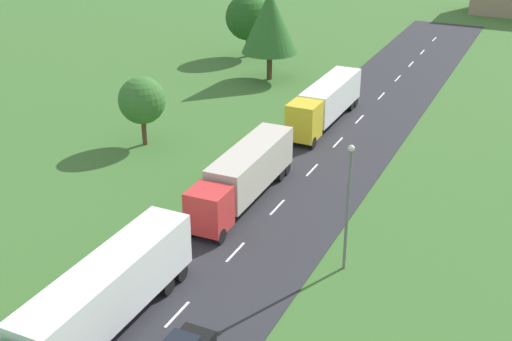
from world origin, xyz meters
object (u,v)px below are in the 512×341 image
Objects in this scene: lamppost_second at (348,202)px; truck_second at (244,174)px; truck_third at (326,102)px; truck_lead at (96,302)px; tree_birch at (248,17)px; tree_maple at (142,101)px; tree_oak at (270,22)px.

truck_second is at bearing 150.21° from lamppost_second.
truck_lead is at bearing -89.87° from truck_third.
lamppost_second reaches higher than truck_third.
truck_second is 1.66× the size of tree_birch.
lamppost_second is 1.04× the size of tree_birch.
tree_maple reaches higher than truck_lead.
lamppost_second is at bearing -57.52° from tree_birch.
truck_third is 1.67× the size of lamppost_second.
truck_second is 16.77m from truck_third.
truck_lead is at bearing -76.76° from tree_oak.
truck_lead is 54.05m from tree_birch.
lamppost_second reaches higher than tree_birch.
truck_second is 0.96× the size of truck_third.
tree_birch reaches higher than truck_second.
lamppost_second reaches higher than truck_lead.
tree_oak is (-19.25, 32.42, 1.95)m from lamppost_second.
truck_third is (-0.07, 33.19, -0.08)m from truck_lead.
tree_maple is at bearing -137.87° from truck_third.
tree_oak is at bearing 103.24° from truck_lead.
tree_birch reaches higher than tree_maple.
lamppost_second is (8.97, 11.28, 2.14)m from truck_lead.
tree_birch is (-6.28, 7.69, -1.59)m from tree_oak.
tree_birch is at bearing 98.54° from tree_maple.
truck_lead is 1.94× the size of tree_birch.
lamppost_second is 37.76m from tree_oak.
tree_birch is at bearing 115.34° from truck_second.
truck_second is 38.78m from tree_birch.
tree_maple is (4.38, -29.16, -0.86)m from tree_birch.
lamppost_second is at bearing -59.30° from tree_oak.
tree_birch reaches higher than truck_lead.
lamppost_second reaches higher than tree_maple.
tree_maple is at bearing 118.71° from truck_lead.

